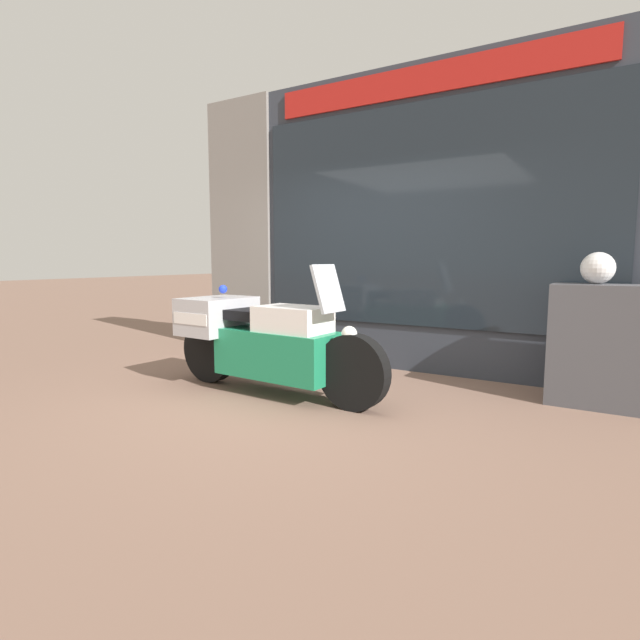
{
  "coord_description": "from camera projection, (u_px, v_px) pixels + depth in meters",
  "views": [
    {
      "loc": [
        2.51,
        -3.68,
        1.32
      ],
      "look_at": [
        -0.15,
        0.65,
        0.7
      ],
      "focal_mm": 28.0,
      "sensor_mm": 36.0,
      "label": 1
    }
  ],
  "objects": [
    {
      "name": "utility_cabinet",
      "position": [
        604.0,
        346.0,
        4.42
      ],
      "size": [
        0.89,
        0.43,
        1.1
      ],
      "primitive_type": "cube",
      "color": "#4C4C51",
      "rests_on": "ground"
    },
    {
      "name": "white_helmet",
      "position": [
        598.0,
        268.0,
        4.42
      ],
      "size": [
        0.28,
        0.28,
        0.28
      ],
      "primitive_type": "sphere",
      "color": "white",
      "rests_on": "utility_cabinet"
    },
    {
      "name": "shop_building",
      "position": [
        357.0,
        224.0,
        6.28
      ],
      "size": [
        5.4,
        0.55,
        3.49
      ],
      "color": "#333842",
      "rests_on": "ground"
    },
    {
      "name": "ground_plane",
      "position": [
        297.0,
        403.0,
        4.58
      ],
      "size": [
        60.0,
        60.0,
        0.0
      ],
      "primitive_type": "plane",
      "color": "#7A5B4C"
    },
    {
      "name": "window_display",
      "position": [
        422.0,
        328.0,
        6.0
      ],
      "size": [
        3.9,
        0.3,
        2.12
      ],
      "color": "slate",
      "rests_on": "ground"
    },
    {
      "name": "paramedic_motorcycle",
      "position": [
        261.0,
        338.0,
        4.93
      ],
      "size": [
        2.48,
        0.78,
        1.27
      ],
      "rotation": [
        0.0,
        0.0,
        -0.06
      ],
      "color": "black",
      "rests_on": "ground"
    }
  ]
}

